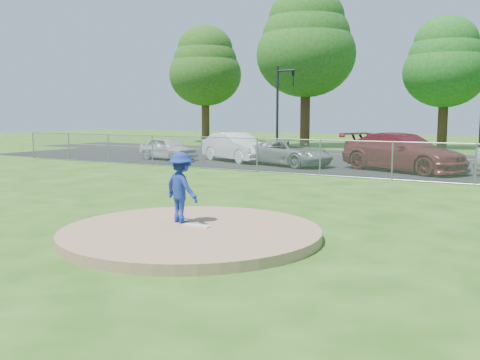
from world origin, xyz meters
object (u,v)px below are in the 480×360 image
(pitcher, at_px, (182,188))
(parked_car_darkred, at_px, (403,152))
(parked_car_gray, at_px, (290,153))
(tree_far_left, at_px, (205,66))
(parked_car_silver, at_px, (168,148))
(traffic_signal_left, at_px, (281,102))
(traffic_cone, at_px, (261,156))
(parked_car_white, at_px, (236,147))
(tree_left, at_px, (306,42))
(tree_center, at_px, (445,62))

(pitcher, relative_size, parked_car_darkred, 0.26)
(pitcher, distance_m, parked_car_gray, 15.58)
(tree_far_left, distance_m, parked_car_silver, 21.31)
(traffic_signal_left, distance_m, traffic_cone, 7.13)
(tree_far_left, bearing_deg, traffic_cone, -48.64)
(traffic_cone, xyz_separation_m, parked_car_white, (-1.69, 0.32, 0.38))
(traffic_signal_left, xyz_separation_m, parked_car_darkred, (9.31, -6.45, -2.49))
(tree_far_left, height_order, parked_car_darkred, tree_far_left)
(tree_left, bearing_deg, parked_car_silver, -95.11)
(parked_car_white, height_order, parked_car_darkred, parked_car_darkred)
(tree_far_left, bearing_deg, parked_car_silver, -61.90)
(traffic_signal_left, height_order, parked_car_silver, traffic_signal_left)
(traffic_signal_left, distance_m, parked_car_gray, 8.12)
(parked_car_gray, bearing_deg, traffic_signal_left, 48.43)
(parked_car_silver, bearing_deg, tree_left, 5.51)
(traffic_cone, relative_size, parked_car_white, 0.17)
(tree_center, xyz_separation_m, parked_car_white, (-7.54, -17.89, -5.68))
(parked_car_silver, bearing_deg, traffic_cone, -71.97)
(parked_car_darkred, bearing_deg, tree_far_left, 74.91)
(tree_center, height_order, parked_car_gray, tree_center)
(parked_car_silver, bearing_deg, parked_car_gray, -77.28)
(tree_far_left, bearing_deg, parked_car_gray, -46.05)
(pitcher, bearing_deg, traffic_cone, -49.65)
(tree_center, height_order, traffic_signal_left, tree_center)
(traffic_signal_left, distance_m, parked_car_silver, 8.29)
(parked_car_gray, relative_size, parked_car_darkred, 0.79)
(traffic_signal_left, height_order, pitcher, traffic_signal_left)
(parked_car_gray, bearing_deg, tree_far_left, 62.76)
(traffic_cone, height_order, parked_car_gray, parked_car_gray)
(traffic_signal_left, distance_m, parked_car_darkred, 11.60)
(tree_far_left, height_order, traffic_cone, tree_far_left)
(tree_far_left, relative_size, pitcher, 6.99)
(tree_far_left, bearing_deg, pitcher, -56.64)
(traffic_signal_left, bearing_deg, tree_center, 57.10)
(tree_center, height_order, parked_car_silver, tree_center)
(pitcher, height_order, parked_car_gray, pitcher)
(parked_car_gray, bearing_deg, tree_center, 6.77)
(parked_car_white, bearing_deg, tree_left, 33.35)
(traffic_signal_left, bearing_deg, pitcher, -69.15)
(pitcher, bearing_deg, parked_car_darkred, -76.09)
(traffic_signal_left, bearing_deg, parked_car_darkred, -34.69)
(pitcher, xyz_separation_m, parked_car_gray, (-4.44, 14.93, -0.31))
(tree_left, relative_size, traffic_signal_left, 2.24)
(tree_center, xyz_separation_m, parked_car_gray, (-3.98, -18.66, -5.81))
(pitcher, xyz_separation_m, parked_car_darkred, (1.09, 15.14, -0.10))
(traffic_cone, distance_m, parked_car_white, 1.76)
(traffic_signal_left, relative_size, pitcher, 3.65)
(tree_far_left, relative_size, tree_center, 1.09)
(traffic_signal_left, relative_size, parked_car_darkred, 0.94)
(tree_far_left, xyz_separation_m, tree_left, (11.00, -2.00, 1.18))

